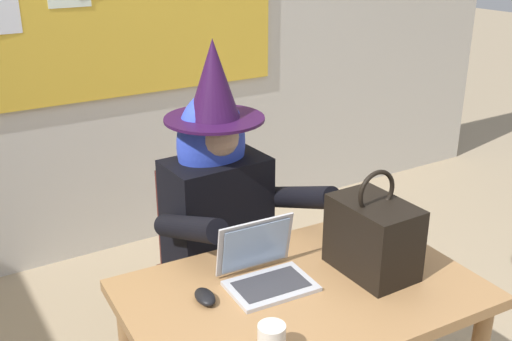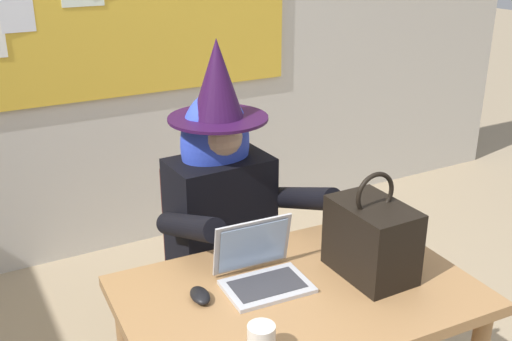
% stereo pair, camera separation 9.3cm
% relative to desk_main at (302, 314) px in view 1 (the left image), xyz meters
% --- Properties ---
extents(wall_back_bulletin, '(6.35, 2.13, 2.91)m').
position_rel_desk_main_xyz_m(wall_back_bulletin, '(-0.13, 1.95, 0.84)').
color(wall_back_bulletin, beige).
rests_on(wall_back_bulletin, ground).
extents(desk_main, '(1.20, 0.81, 0.73)m').
position_rel_desk_main_xyz_m(desk_main, '(0.00, 0.00, 0.00)').
color(desk_main, '#A37547').
rests_on(desk_main, ground).
extents(chair_at_desk, '(0.43, 0.43, 0.89)m').
position_rel_desk_main_xyz_m(chair_at_desk, '(0.04, 0.74, -0.13)').
color(chair_at_desk, '#4C1E19').
rests_on(chair_at_desk, ground).
extents(person_costumed, '(0.60, 0.67, 1.46)m').
position_rel_desk_main_xyz_m(person_costumed, '(0.04, 0.62, 0.16)').
color(person_costumed, black).
rests_on(person_costumed, ground).
extents(laptop, '(0.30, 0.25, 0.21)m').
position_rel_desk_main_xyz_m(laptop, '(-0.09, 0.10, 0.15)').
color(laptop, '#B7B7BC').
rests_on(laptop, desk_main).
extents(computer_mouse, '(0.07, 0.11, 0.03)m').
position_rel_desk_main_xyz_m(computer_mouse, '(-0.31, 0.10, 0.12)').
color(computer_mouse, black).
rests_on(computer_mouse, desk_main).
extents(handbag, '(0.20, 0.30, 0.38)m').
position_rel_desk_main_xyz_m(handbag, '(0.27, -0.03, 0.23)').
color(handbag, black).
rests_on(handbag, desk_main).
extents(coffee_mug, '(0.08, 0.08, 0.09)m').
position_rel_desk_main_xyz_m(coffee_mug, '(-0.27, -0.23, 0.15)').
color(coffee_mug, silver).
rests_on(coffee_mug, desk_main).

